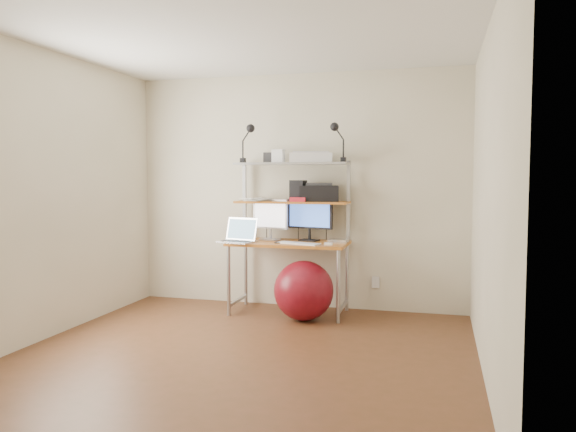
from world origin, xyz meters
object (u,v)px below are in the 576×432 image
laptop (239,237)px  exercise_ball (304,291)px  monitor_silver (270,217)px  monitor_black (310,216)px  printer (319,193)px

laptop → exercise_ball: laptop is taller
monitor_silver → laptop: bearing=-116.6°
monitor_silver → laptop: 0.42m
laptop → monitor_black: bearing=38.2°
monitor_silver → monitor_black: bearing=20.5°
monitor_silver → exercise_ball: monitor_silver is taller
laptop → exercise_ball: size_ratio=0.69×
monitor_black → laptop: monitor_black is taller
exercise_ball → monitor_black: bearing=94.7°
monitor_silver → monitor_black: size_ratio=0.91×
laptop → printer: (0.76, 0.32, 0.45)m
monitor_silver → exercise_ball: 0.90m
printer → exercise_ball: printer is taller
laptop → monitor_silver: bearing=61.0°
monitor_black → laptop: (-0.66, -0.31, -0.20)m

